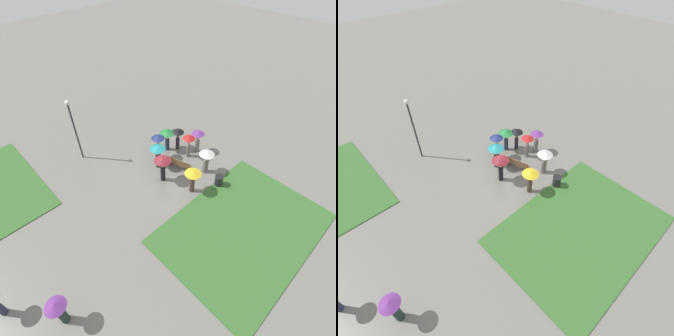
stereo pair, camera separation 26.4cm
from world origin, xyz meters
TOP-DOWN VIEW (x-y plane):
  - ground_plane at (0.00, 0.00)m, footprint 90.00×90.00m
  - lawn_patch_near at (-6.82, 0.04)m, footprint 6.85×9.68m
  - park_bench at (-0.75, -0.87)m, footprint 1.79×0.91m
  - lamp_post at (5.19, 3.46)m, footprint 0.32×0.32m
  - trash_bin at (-3.65, -1.63)m, footprint 0.57×0.57m
  - crowd_person_black at (0.98, -2.43)m, footprint 0.93×0.93m
  - crowd_person_white at (-2.18, -1.98)m, footprint 1.04×1.04m
  - crowd_person_navy at (1.24, -0.65)m, footprint 0.95×0.95m
  - crowd_person_yellow at (-2.75, 0.04)m, footprint 1.07×1.07m
  - crowd_person_red at (-0.20, -2.35)m, footprint 0.90×0.90m
  - crowd_person_green at (1.46, -1.78)m, footprint 1.12×1.12m
  - crowd_person_maroon at (-0.71, 0.71)m, footprint 1.15×1.15m
  - crowd_person_teal at (0.52, 0.04)m, footprint 1.10×1.10m
  - crowd_person_purple at (-0.26, -3.27)m, footprint 0.96×0.96m
  - lone_walker_far_path at (-4.04, 9.82)m, footprint 0.92×0.92m

SIDE VIEW (x-z plane):
  - ground_plane at x=0.00m, z-range 0.00..0.00m
  - lawn_patch_near at x=-6.82m, z-range 0.00..0.06m
  - trash_bin at x=-3.65m, z-range 0.00..0.80m
  - park_bench at x=-0.75m, z-range 0.02..0.92m
  - crowd_person_purple at x=-0.26m, z-range 0.32..2.14m
  - lone_walker_far_path at x=-4.04m, z-range 0.30..2.19m
  - crowd_person_yellow at x=-2.75m, z-range 0.38..2.14m
  - crowd_person_white at x=-2.18m, z-range 0.38..2.25m
  - crowd_person_red at x=-0.20m, z-range 0.39..2.26m
  - crowd_person_black at x=0.98m, z-range 0.43..2.22m
  - crowd_person_green at x=1.46m, z-range 0.48..2.28m
  - crowd_person_teal at x=0.52m, z-range 0.47..2.37m
  - crowd_person_navy at x=1.24m, z-range 0.45..2.49m
  - crowd_person_maroon at x=-0.71m, z-range 0.53..2.55m
  - lamp_post at x=5.19m, z-range 0.65..5.40m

